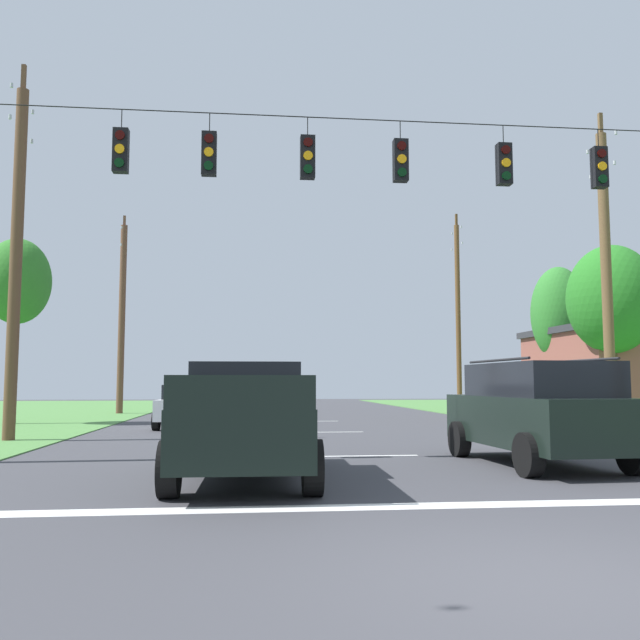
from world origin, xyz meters
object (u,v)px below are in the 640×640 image
(utility_pole_mid_right, at_px, (606,274))
(utility_pole_far_right, at_px, (458,311))
(pickup_truck, at_px, (245,420))
(tree_roadside_far_right, at_px, (17,283))
(utility_pole_far_left, at_px, (122,315))
(tree_roadside_right, at_px, (559,315))
(suv_black, at_px, (537,410))
(distant_car_crossing_white, at_px, (189,405))
(utility_pole_mid_left, at_px, (16,253))
(tree_roadside_left, at_px, (612,299))
(overhead_signal_span, at_px, (365,242))

(utility_pole_mid_right, distance_m, utility_pole_far_right, 15.60)
(pickup_truck, xyz_separation_m, utility_pole_mid_right, (11.16, 8.17, 4.01))
(utility_pole_far_right, bearing_deg, tree_roadside_far_right, -158.04)
(utility_pole_far_left, bearing_deg, tree_roadside_right, -14.76)
(suv_black, relative_size, tree_roadside_far_right, 0.68)
(distant_car_crossing_white, bearing_deg, utility_pole_mid_left, -130.73)
(tree_roadside_left, bearing_deg, utility_pole_far_right, 106.70)
(suv_black, distance_m, tree_roadside_right, 19.78)
(overhead_signal_span, bearing_deg, pickup_truck, -133.38)
(tree_roadside_far_right, bearing_deg, utility_pole_far_right, 21.96)
(suv_black, xyz_separation_m, utility_pole_mid_left, (-12.14, 6.68, 4.17))
(utility_pole_far_left, height_order, tree_roadside_far_right, utility_pole_far_left)
(tree_roadside_far_right, height_order, tree_roadside_left, tree_roadside_far_right)
(tree_roadside_far_right, distance_m, tree_roadside_left, 23.45)
(overhead_signal_span, distance_m, tree_roadside_right, 19.78)
(utility_pole_mid_right, bearing_deg, tree_roadside_right, 71.84)
(suv_black, height_order, utility_pole_far_left, utility_pole_far_left)
(pickup_truck, height_order, utility_pole_mid_left, utility_pole_mid_left)
(overhead_signal_span, bearing_deg, utility_pole_mid_right, 32.38)
(suv_black, xyz_separation_m, utility_pole_far_left, (-12.16, 22.83, 4.04))
(suv_black, height_order, tree_roadside_left, tree_roadside_left)
(overhead_signal_span, relative_size, suv_black, 3.59)
(suv_black, relative_size, utility_pole_far_left, 0.47)
(distant_car_crossing_white, relative_size, utility_pole_far_left, 0.42)
(tree_roadside_right, distance_m, tree_roadside_left, 4.85)
(utility_pole_mid_left, bearing_deg, utility_pole_far_left, 90.07)
(overhead_signal_span, xyz_separation_m, pickup_truck, (-2.57, -2.72, -3.69))
(utility_pole_far_left, bearing_deg, distant_car_crossing_white, -68.05)
(utility_pole_mid_right, height_order, tree_roadside_far_right, utility_pole_mid_right)
(utility_pole_far_right, relative_size, tree_roadside_right, 1.54)
(utility_pole_mid_right, xyz_separation_m, utility_pole_far_right, (0.20, 15.59, 0.48))
(suv_black, bearing_deg, utility_pole_far_left, 118.04)
(pickup_truck, distance_m, utility_pole_far_left, 25.20)
(suv_black, bearing_deg, utility_pole_mid_right, 51.92)
(distant_car_crossing_white, height_order, utility_pole_far_right, utility_pole_far_right)
(overhead_signal_span, height_order, distant_car_crossing_white, overhead_signal_span)
(suv_black, bearing_deg, distant_car_crossing_white, 123.16)
(utility_pole_far_left, bearing_deg, suv_black, -61.96)
(utility_pole_mid_right, bearing_deg, tree_roadside_far_right, 159.82)
(overhead_signal_span, bearing_deg, utility_pole_far_right, 67.32)
(pickup_truck, bearing_deg, tree_roadside_left, 43.37)
(distant_car_crossing_white, height_order, utility_pole_mid_right, utility_pole_mid_right)
(overhead_signal_span, distance_m, utility_pole_mid_right, 10.19)
(tree_roadside_right, bearing_deg, overhead_signal_span, -127.25)
(pickup_truck, xyz_separation_m, tree_roadside_right, (14.54, 18.46, 3.79))
(suv_black, relative_size, tree_roadside_right, 0.70)
(pickup_truck, distance_m, distant_car_crossing_white, 13.14)
(overhead_signal_span, relative_size, utility_pole_mid_right, 1.73)
(utility_pole_mid_left, xyz_separation_m, tree_roadside_left, (20.87, 5.77, -0.34))
(pickup_truck, height_order, tree_roadside_right, tree_roadside_right)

